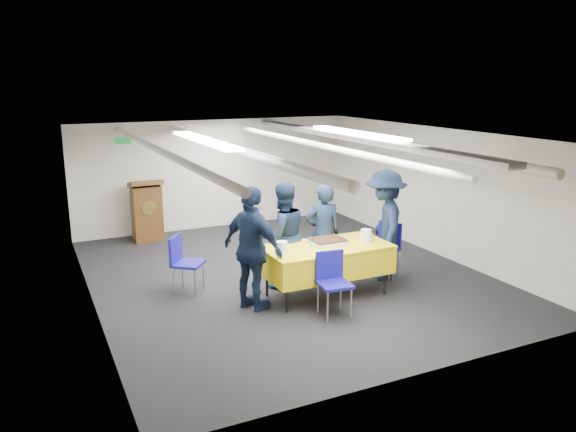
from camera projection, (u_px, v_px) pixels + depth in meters
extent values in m
plane|color=black|center=(286.00, 275.00, 9.21)|extent=(7.00, 7.00, 0.00)
cube|color=silver|center=(216.00, 174.00, 12.00)|extent=(6.00, 0.02, 2.30)
cube|color=silver|center=(89.00, 228.00, 7.69)|extent=(0.02, 7.00, 2.30)
cube|color=silver|center=(434.00, 191.00, 10.18)|extent=(0.02, 7.00, 2.30)
cube|color=silver|center=(286.00, 135.00, 8.66)|extent=(6.00, 7.00, 0.02)
cylinder|color=silver|center=(157.00, 149.00, 7.86)|extent=(0.10, 6.90, 0.10)
cylinder|color=silver|center=(231.00, 148.00, 8.32)|extent=(0.14, 6.90, 0.14)
cylinder|color=silver|center=(319.00, 145.00, 8.96)|extent=(0.10, 6.90, 0.10)
cylinder|color=silver|center=(387.00, 144.00, 9.51)|extent=(0.14, 6.90, 0.14)
cube|color=gray|center=(352.00, 137.00, 9.18)|extent=(0.28, 6.90, 0.08)
cube|color=white|center=(204.00, 140.00, 8.13)|extent=(0.25, 2.60, 0.04)
cube|color=white|center=(357.00, 133.00, 9.21)|extent=(0.25, 2.60, 0.04)
cube|color=#0C591E|center=(123.00, 141.00, 10.99)|extent=(0.30, 0.04, 0.12)
cylinder|color=black|center=(287.00, 301.00, 7.68)|extent=(0.04, 0.04, 0.36)
cylinder|color=black|center=(385.00, 283.00, 8.36)|extent=(0.04, 0.04, 0.36)
cylinder|color=black|center=(267.00, 285.00, 8.28)|extent=(0.04, 0.04, 0.36)
cylinder|color=black|center=(360.00, 269.00, 8.96)|extent=(0.04, 0.04, 0.36)
cube|color=yellow|center=(327.00, 260.00, 8.23)|extent=(1.84, 0.91, 0.39)
cube|color=yellow|center=(327.00, 247.00, 8.18)|extent=(1.86, 0.93, 0.03)
cube|color=white|center=(328.00, 242.00, 8.24)|extent=(0.49, 0.39, 0.06)
cube|color=black|center=(328.00, 240.00, 8.23)|extent=(0.47, 0.37, 0.03)
sphere|color=#103699|center=(321.00, 244.00, 7.98)|extent=(0.04, 0.04, 0.04)
sphere|color=#103699|center=(309.00, 238.00, 8.29)|extent=(0.04, 0.04, 0.04)
sphere|color=#103699|center=(327.00, 244.00, 8.03)|extent=(0.04, 0.04, 0.04)
sphere|color=#103699|center=(315.00, 237.00, 8.34)|extent=(0.04, 0.04, 0.04)
sphere|color=#103699|center=(334.00, 243.00, 8.07)|extent=(0.04, 0.04, 0.04)
sphere|color=#103699|center=(322.00, 237.00, 8.38)|extent=(0.04, 0.04, 0.04)
sphere|color=#103699|center=(340.00, 242.00, 8.12)|extent=(0.04, 0.04, 0.04)
sphere|color=#103699|center=(328.00, 236.00, 8.43)|extent=(0.04, 0.04, 0.04)
sphere|color=#103699|center=(347.00, 241.00, 8.16)|extent=(0.04, 0.04, 0.04)
sphere|color=#103699|center=(334.00, 235.00, 8.47)|extent=(0.04, 0.04, 0.04)
sphere|color=#103699|center=(316.00, 243.00, 8.05)|extent=(0.04, 0.04, 0.04)
sphere|color=#103699|center=(345.00, 239.00, 8.25)|extent=(0.04, 0.04, 0.04)
sphere|color=#103699|center=(313.00, 241.00, 8.13)|extent=(0.04, 0.04, 0.04)
sphere|color=#103699|center=(341.00, 238.00, 8.33)|extent=(0.04, 0.04, 0.04)
sphere|color=#103699|center=(311.00, 240.00, 8.21)|extent=(0.04, 0.04, 0.04)
sphere|color=#103699|center=(338.00, 236.00, 8.41)|extent=(0.04, 0.04, 0.04)
cylinder|color=white|center=(282.00, 249.00, 7.81)|extent=(0.19, 0.19, 0.12)
cylinder|color=white|center=(282.00, 243.00, 7.79)|extent=(0.16, 0.16, 0.05)
cylinder|color=white|center=(366.00, 237.00, 8.39)|extent=(0.19, 0.19, 0.13)
cylinder|color=white|center=(366.00, 231.00, 8.37)|extent=(0.16, 0.16, 0.05)
cube|color=brown|center=(147.00, 213.00, 11.09)|extent=(0.55, 0.45, 1.10)
cube|color=brown|center=(145.00, 183.00, 10.92)|extent=(0.62, 0.53, 0.21)
cylinder|color=gold|center=(149.00, 208.00, 10.84)|extent=(0.28, 0.02, 0.28)
cylinder|color=gray|center=(328.00, 307.00, 7.38)|extent=(0.02, 0.02, 0.43)
cylinder|color=gray|center=(351.00, 304.00, 7.49)|extent=(0.02, 0.02, 0.43)
cylinder|color=gray|center=(318.00, 298.00, 7.69)|extent=(0.02, 0.02, 0.43)
cylinder|color=gray|center=(341.00, 295.00, 7.80)|extent=(0.02, 0.02, 0.43)
cube|color=#15118B|center=(335.00, 284.00, 7.54)|extent=(0.46, 0.46, 0.04)
cube|color=#15118B|center=(329.00, 265.00, 7.66)|extent=(0.40, 0.08, 0.40)
cylinder|color=gray|center=(370.00, 265.00, 9.06)|extent=(0.02, 0.02, 0.43)
cylinder|color=gray|center=(389.00, 268.00, 8.88)|extent=(0.02, 0.02, 0.43)
cylinder|color=gray|center=(379.00, 259.00, 9.34)|extent=(0.02, 0.02, 0.43)
cylinder|color=gray|center=(398.00, 263.00, 9.15)|extent=(0.02, 0.02, 0.43)
cube|color=#15118B|center=(384.00, 250.00, 9.05)|extent=(0.58, 0.58, 0.04)
cube|color=#15118B|center=(390.00, 234.00, 9.15)|extent=(0.24, 0.36, 0.40)
cylinder|color=gray|center=(195.00, 283.00, 8.24)|extent=(0.02, 0.02, 0.43)
cylinder|color=gray|center=(203.00, 276.00, 8.56)|extent=(0.02, 0.02, 0.43)
cylinder|color=gray|center=(173.00, 281.00, 8.31)|extent=(0.02, 0.02, 0.43)
cylinder|color=gray|center=(183.00, 274.00, 8.63)|extent=(0.02, 0.02, 0.43)
cube|color=#15118B|center=(188.00, 264.00, 8.38)|extent=(0.59, 0.59, 0.04)
cube|color=#15118B|center=(175.00, 249.00, 8.37)|extent=(0.28, 0.34, 0.40)
imported|color=black|center=(323.00, 233.00, 8.75)|extent=(0.64, 0.49, 1.58)
imported|color=black|center=(282.00, 235.00, 8.52)|extent=(0.82, 0.64, 1.64)
imported|color=black|center=(253.00, 249.00, 7.68)|extent=(0.82, 1.10, 1.74)
imported|color=black|center=(385.00, 225.00, 8.89)|extent=(1.12, 1.32, 1.77)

